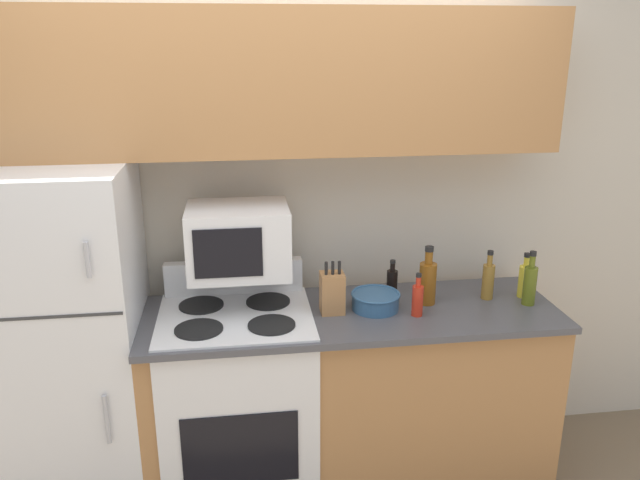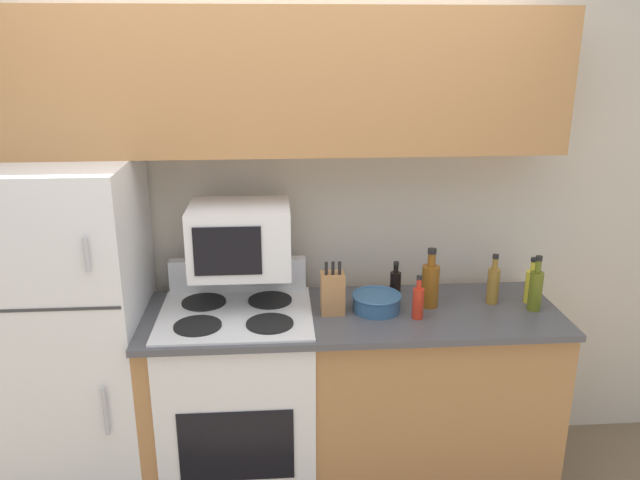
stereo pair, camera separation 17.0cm
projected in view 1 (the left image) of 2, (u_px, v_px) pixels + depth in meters
The scene contains 14 objects.
wall_back at pixel (275, 217), 3.09m from camera, with size 8.00×0.05×2.55m.
lower_cabinets at pixel (350, 398), 3.00m from camera, with size 1.89×0.62×0.94m.
refrigerator at pixel (70, 347), 2.76m from camera, with size 0.63×0.68×1.63m.
upper_cabinets at pixel (274, 82), 2.70m from camera, with size 2.52×0.34×0.62m.
stove at pixel (239, 405), 2.91m from camera, with size 0.68×0.60×1.11m.
microwave at pixel (238, 240), 2.77m from camera, with size 0.45×0.36×0.31m.
knife_block at pixel (332, 292), 2.80m from camera, with size 0.11×0.10×0.25m.
bowl at pixel (375, 300), 2.85m from camera, with size 0.23×0.23×0.08m.
bottle_vinegar at pixel (488, 280), 2.95m from camera, with size 0.06×0.06×0.24m.
bottle_soy_sauce at pixel (392, 282), 2.99m from camera, with size 0.05×0.05×0.18m.
bottle_cooking_spray at pixel (525, 280), 2.97m from camera, with size 0.06×0.06×0.22m.
bottle_hot_sauce at pixel (418, 299), 2.77m from camera, with size 0.05×0.05×0.20m.
bottle_olive_oil at pixel (530, 284), 2.88m from camera, with size 0.06×0.06×0.26m.
bottle_whiskey at pixel (428, 281), 2.89m from camera, with size 0.08×0.08×0.28m.
Camera 1 is at (-0.19, -2.29, 2.12)m, focal length 35.00 mm.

